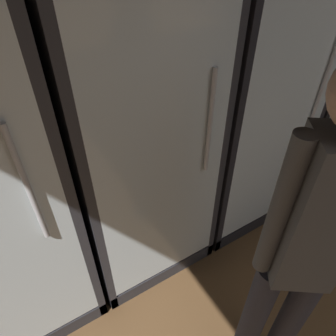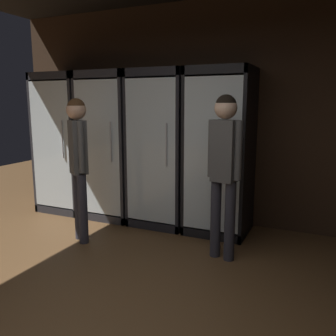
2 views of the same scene
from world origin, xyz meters
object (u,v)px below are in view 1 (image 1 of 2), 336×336
at_px(shopper_near, 312,234).
at_px(cooler_center, 238,87).
at_px(cooler_left, 126,121).
at_px(cooler_right, 319,62).

bearing_deg(shopper_near, cooler_center, 59.73).
relative_size(cooler_center, shopper_near, 1.22).
height_order(cooler_left, cooler_right, same).
bearing_deg(cooler_right, cooler_left, -180.00).
bearing_deg(cooler_left, cooler_center, -0.01).
xyz_separation_m(cooler_center, cooler_right, (0.75, 0.00, 0.00)).
height_order(cooler_right, shopper_near, cooler_right).
height_order(cooler_left, shopper_near, cooler_left).
height_order(cooler_left, cooler_center, same).
bearing_deg(shopper_near, cooler_right, 36.56).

